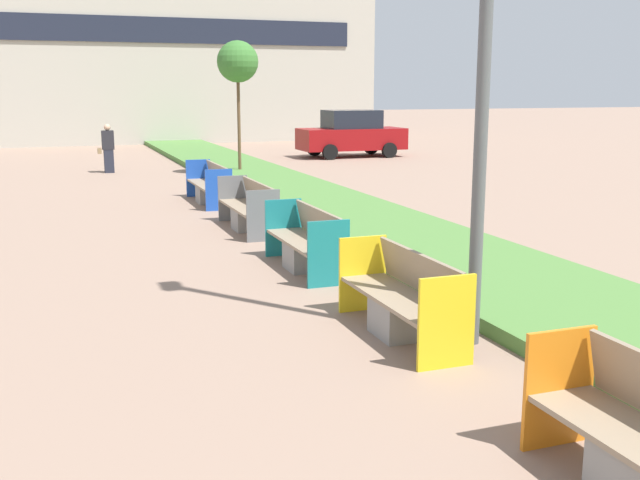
% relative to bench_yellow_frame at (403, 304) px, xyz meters
% --- Properties ---
extents(planter_grass_strip, '(2.80, 120.00, 0.18)m').
position_rel_bench_yellow_frame_xyz_m(planter_grass_strip, '(2.26, 1.88, -0.28)').
color(planter_grass_strip, '#4C7A38').
rests_on(planter_grass_strip, ground).
extents(building_backdrop, '(20.03, 6.04, 9.89)m').
position_rel_bench_yellow_frame_xyz_m(building_backdrop, '(3.06, 33.20, 4.58)').
color(building_backdrop, '#B2AD9E').
rests_on(building_backdrop, ground).
extents(bench_yellow_frame, '(0.65, 2.14, 0.94)m').
position_rel_bench_yellow_frame_xyz_m(bench_yellow_frame, '(0.00, 0.00, 0.00)').
color(bench_yellow_frame, gray).
rests_on(bench_yellow_frame, ground).
extents(bench_teal_frame, '(0.65, 2.16, 0.94)m').
position_rel_bench_yellow_frame_xyz_m(bench_teal_frame, '(0.00, 3.31, 0.00)').
color(bench_teal_frame, gray).
rests_on(bench_teal_frame, ground).
extents(bench_grey_frame, '(0.65, 2.39, 0.94)m').
position_rel_bench_yellow_frame_xyz_m(bench_grey_frame, '(0.00, 6.76, 0.01)').
color(bench_grey_frame, gray).
rests_on(bench_grey_frame, ground).
extents(bench_blue_frame, '(0.65, 2.48, 0.94)m').
position_rel_bench_yellow_frame_xyz_m(bench_blue_frame, '(0.00, 10.49, 0.01)').
color(bench_blue_frame, gray).
rests_on(bench_blue_frame, ground).
extents(sapling_tree_far, '(1.29, 1.29, 4.17)m').
position_rel_bench_yellow_frame_xyz_m(sapling_tree_far, '(2.12, 16.03, 3.13)').
color(sapling_tree_far, brown).
rests_on(sapling_tree_far, ground).
extents(pedestrian_walking, '(0.53, 0.24, 1.58)m').
position_rel_bench_yellow_frame_xyz_m(pedestrian_walking, '(-1.76, 18.08, 0.43)').
color(pedestrian_walking, '#232633').
rests_on(pedestrian_walking, ground).
extents(parked_car_distant, '(4.20, 2.00, 1.86)m').
position_rel_bench_yellow_frame_xyz_m(parked_car_distant, '(7.89, 20.72, 0.54)').
color(parked_car_distant, maroon).
rests_on(parked_car_distant, ground).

